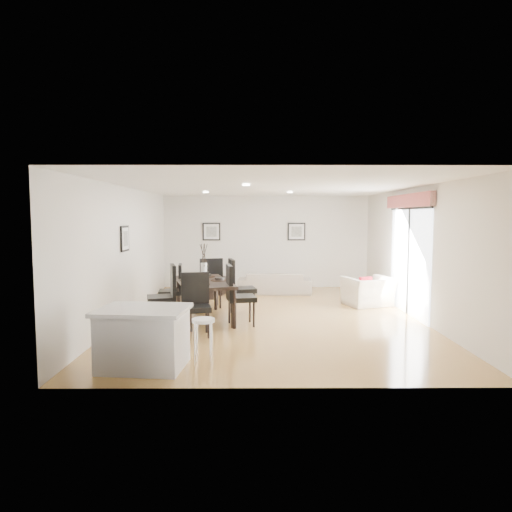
{
  "coord_description": "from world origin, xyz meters",
  "views": [
    {
      "loc": [
        -0.37,
        -9.42,
        2.1
      ],
      "look_at": [
        -0.31,
        0.4,
        1.24
      ],
      "focal_mm": 32.0,
      "sensor_mm": 36.0,
      "label": 1
    }
  ],
  "objects_px": {
    "armchair": "(369,291)",
    "side_table": "(205,287)",
    "dining_chair_foot": "(211,280)",
    "dining_chair_efar": "(238,284)",
    "sofa": "(275,283)",
    "dining_table": "(204,285)",
    "dining_chair_head": "(196,300)",
    "dining_chair_wnear": "(167,292)",
    "bar_stool": "(203,326)",
    "kitchen_island": "(143,338)",
    "coffee_table": "(207,285)",
    "dining_chair_enear": "(236,292)",
    "dining_chair_wfar": "(175,287)"
  },
  "relations": [
    {
      "from": "sofa",
      "to": "dining_chair_efar",
      "type": "relative_size",
      "value": 1.66
    },
    {
      "from": "sofa",
      "to": "dining_chair_head",
      "type": "height_order",
      "value": "dining_chair_head"
    },
    {
      "from": "sofa",
      "to": "side_table",
      "type": "bearing_deg",
      "value": 25.9
    },
    {
      "from": "dining_chair_wnear",
      "to": "bar_stool",
      "type": "distance_m",
      "value": 2.69
    },
    {
      "from": "dining_chair_wfar",
      "to": "side_table",
      "type": "distance_m",
      "value": 1.99
    },
    {
      "from": "dining_chair_wnear",
      "to": "kitchen_island",
      "type": "relative_size",
      "value": 0.91
    },
    {
      "from": "sofa",
      "to": "coffee_table",
      "type": "height_order",
      "value": "sofa"
    },
    {
      "from": "dining_chair_wfar",
      "to": "side_table",
      "type": "relative_size",
      "value": 1.82
    },
    {
      "from": "dining_chair_wfar",
      "to": "bar_stool",
      "type": "bearing_deg",
      "value": 8.61
    },
    {
      "from": "sofa",
      "to": "dining_chair_wnear",
      "type": "relative_size",
      "value": 1.69
    },
    {
      "from": "side_table",
      "to": "dining_table",
      "type": "bearing_deg",
      "value": -84.4
    },
    {
      "from": "armchair",
      "to": "side_table",
      "type": "height_order",
      "value": "armchair"
    },
    {
      "from": "dining_chair_foot",
      "to": "coffee_table",
      "type": "distance_m",
      "value": 2.13
    },
    {
      "from": "dining_chair_efar",
      "to": "dining_chair_enear",
      "type": "bearing_deg",
      "value": 168.65
    },
    {
      "from": "side_table",
      "to": "bar_stool",
      "type": "xyz_separation_m",
      "value": [
        0.55,
        -5.37,
        0.3
      ]
    },
    {
      "from": "armchair",
      "to": "dining_chair_wfar",
      "type": "bearing_deg",
      "value": -6.2
    },
    {
      "from": "armchair",
      "to": "sofa",
      "type": "bearing_deg",
      "value": -57.74
    },
    {
      "from": "dining_chair_foot",
      "to": "dining_table",
      "type": "bearing_deg",
      "value": 75.02
    },
    {
      "from": "dining_chair_head",
      "to": "dining_chair_wfar",
      "type": "bearing_deg",
      "value": 100.16
    },
    {
      "from": "coffee_table",
      "to": "bar_stool",
      "type": "relative_size",
      "value": 1.58
    },
    {
      "from": "dining_table",
      "to": "bar_stool",
      "type": "height_order",
      "value": "dining_table"
    },
    {
      "from": "coffee_table",
      "to": "armchair",
      "type": "bearing_deg",
      "value": -10.3
    },
    {
      "from": "sofa",
      "to": "dining_chair_head",
      "type": "relative_size",
      "value": 1.79
    },
    {
      "from": "dining_chair_wfar",
      "to": "kitchen_island",
      "type": "relative_size",
      "value": 0.84
    },
    {
      "from": "dining_chair_foot",
      "to": "dining_chair_efar",
      "type": "bearing_deg",
      "value": 117.8
    },
    {
      "from": "dining_chair_enear",
      "to": "dining_chair_wfar",
      "type": "bearing_deg",
      "value": 43.0
    },
    {
      "from": "dining_chair_efar",
      "to": "coffee_table",
      "type": "distance_m",
      "value": 2.98
    },
    {
      "from": "dining_chair_head",
      "to": "dining_chair_foot",
      "type": "xyz_separation_m",
      "value": [
        0.04,
        2.37,
        0.03
      ]
    },
    {
      "from": "coffee_table",
      "to": "bar_stool",
      "type": "distance_m",
      "value": 6.25
    },
    {
      "from": "armchair",
      "to": "dining_table",
      "type": "relative_size",
      "value": 0.49
    },
    {
      "from": "armchair",
      "to": "side_table",
      "type": "distance_m",
      "value": 4.07
    },
    {
      "from": "sofa",
      "to": "bar_stool",
      "type": "relative_size",
      "value": 2.86
    },
    {
      "from": "dining_chair_head",
      "to": "side_table",
      "type": "xyz_separation_m",
      "value": [
        -0.22,
        3.6,
        -0.32
      ]
    },
    {
      "from": "dining_chair_efar",
      "to": "coffee_table",
      "type": "height_order",
      "value": "dining_chair_efar"
    },
    {
      "from": "armchair",
      "to": "dining_chair_efar",
      "type": "relative_size",
      "value": 0.87
    },
    {
      "from": "kitchen_island",
      "to": "sofa",
      "type": "bearing_deg",
      "value": 76.88
    },
    {
      "from": "armchair",
      "to": "kitchen_island",
      "type": "xyz_separation_m",
      "value": [
        -4.23,
        -4.39,
        0.09
      ]
    },
    {
      "from": "dining_chair_enear",
      "to": "dining_chair_efar",
      "type": "xyz_separation_m",
      "value": [
        -0.0,
        0.96,
        0.01
      ]
    },
    {
      "from": "dining_table",
      "to": "dining_chair_foot",
      "type": "xyz_separation_m",
      "value": [
        0.02,
        1.18,
        -0.08
      ]
    },
    {
      "from": "sofa",
      "to": "dining_chair_wnear",
      "type": "distance_m",
      "value": 4.29
    },
    {
      "from": "coffee_table",
      "to": "kitchen_island",
      "type": "xyz_separation_m",
      "value": [
        -0.25,
        -6.21,
        0.21
      ]
    },
    {
      "from": "dining_chair_efar",
      "to": "sofa",
      "type": "bearing_deg",
      "value": -30.05
    },
    {
      "from": "sofa",
      "to": "side_table",
      "type": "height_order",
      "value": "side_table"
    },
    {
      "from": "dining_chair_head",
      "to": "dining_chair_foot",
      "type": "height_order",
      "value": "dining_chair_foot"
    },
    {
      "from": "dining_table",
      "to": "dining_chair_enear",
      "type": "height_order",
      "value": "dining_chair_enear"
    },
    {
      "from": "dining_chair_head",
      "to": "dining_chair_enear",
      "type": "bearing_deg",
      "value": 33.83
    },
    {
      "from": "sofa",
      "to": "bar_stool",
      "type": "bearing_deg",
      "value": 81.33
    },
    {
      "from": "armchair",
      "to": "dining_chair_enear",
      "type": "xyz_separation_m",
      "value": [
        -3.04,
        -1.93,
        0.32
      ]
    },
    {
      "from": "dining_table",
      "to": "dining_chair_enear",
      "type": "distance_m",
      "value": 0.84
    },
    {
      "from": "sofa",
      "to": "bar_stool",
      "type": "height_order",
      "value": "bar_stool"
    }
  ]
}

